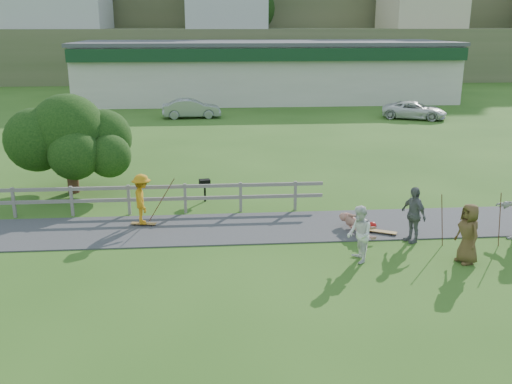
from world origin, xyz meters
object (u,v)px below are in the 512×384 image
Objects in this scene: car_white at (414,110)px; bbq at (205,190)px; spectator_b at (413,214)px; tree at (70,152)px; skater_rider at (142,202)px; skater_fallen at (358,224)px; spectator_c at (468,234)px; car_silver at (191,108)px; spectator_a at (359,234)px.

car_white reaches higher than bbq.
spectator_b is 8.06m from bbq.
tree is at bearing 151.60° from bbq.
tree is 5.72m from bbq.
tree is at bearing 26.65° from skater_rider.
skater_fallen is 1.81m from spectator_b.
skater_rider is at bearing -52.91° from tree.
spectator_c is 0.37× the size of tree.
spectator_c reaches higher than car_silver.
bbq is at bearing -146.54° from spectator_a.
skater_fallen is 0.39× the size of tree.
spectator_b reaches higher than spectator_c.
spectator_a is 0.95× the size of spectator_c.
skater_rider reaches higher than spectator_a.
skater_rider is 23.05m from car_silver.
spectator_a is (6.48, -3.54, -0.02)m from skater_rider.
spectator_c is at bearing -172.36° from car_white.
spectator_a is at bearing -178.81° from car_white.
skater_rider is 0.96× the size of spectator_b.
tree is (-9.74, 7.84, 0.85)m from spectator_a.
spectator_b is at bearing 122.46° from spectator_a.
tree is 5.43× the size of bbq.
bbq is (1.04, -20.38, -0.25)m from car_silver.
car_silver is 4.78× the size of bbq.
skater_rider is at bearing -123.92° from spectator_c.
skater_fallen is (7.03, -1.33, -0.52)m from skater_rider.
bbq is (-6.50, 4.74, -0.45)m from spectator_b.
car_white is at bearing 151.53° from spectator_c.
spectator_c is (0.98, -1.74, -0.01)m from spectator_b.
spectator_a is at bearing -65.53° from bbq.
tree is (-4.28, -18.72, 0.99)m from car_silver.
car_silver reaches higher than skater_fallen.
car_silver is 0.93× the size of car_white.
spectator_c is at bearing -166.43° from car_silver.
skater_fallen is 6.36m from bbq.
bbq is (-4.42, 6.18, -0.40)m from spectator_a.
car_silver is (-7.55, 25.13, -0.20)m from spectator_b.
skater_fallen is at bearing -146.89° from spectator_c.
skater_rider is 0.94× the size of skater_fallen.
skater_fallen is 25.09m from car_silver.
tree is at bearing 134.23° from skater_fallen.
spectator_a is at bearing -172.42° from car_silver.
car_white is 26.44m from tree.
car_white is 0.95× the size of tree.
spectator_c is 0.39× the size of car_white.
car_white is (7.43, 25.13, -0.26)m from spectator_c.
skater_rider is 27.23m from car_white.
spectator_c is 0.42× the size of car_silver.
skater_fallen is 1.03× the size of spectator_b.
spectator_c is (3.07, -0.31, 0.05)m from spectator_a.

